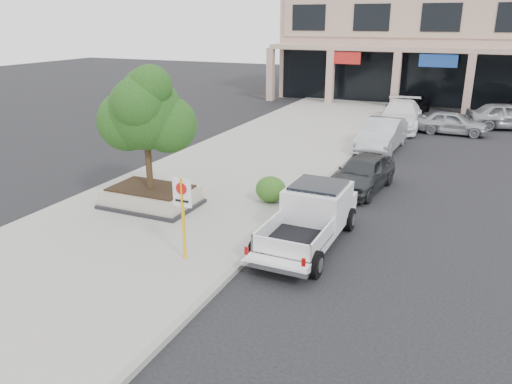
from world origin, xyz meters
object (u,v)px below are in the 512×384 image
curb_car_b (382,135)px  lot_car_e (507,116)px  pickup_truck (307,219)px  lot_car_a (452,123)px  curb_car_c (400,115)px  curb_car_d (408,105)px  curb_car_a (363,173)px  planter_tree (151,113)px  planter (151,197)px  no_parking_sign (183,208)px

curb_car_b → lot_car_e: (6.00, 8.31, 0.01)m
pickup_truck → lot_car_a: bearing=81.7°
curb_car_c → lot_car_e: curb_car_c is taller
pickup_truck → curb_car_d: (-0.37, 23.43, -0.13)m
pickup_truck → curb_car_a: pickup_truck is taller
planter_tree → curb_car_b: bearing=64.3°
planter → curb_car_c: curb_car_c is taller
planter → no_parking_sign: (3.25, -3.05, 1.16)m
planter_tree → lot_car_a: bearing=63.2°
planter_tree → curb_car_b: 13.26m
planter_tree → curb_car_d: bearing=76.6°
lot_car_e → planter_tree: bearing=133.8°
curb_car_c → lot_car_a: curb_car_c is taller
curb_car_b → planter_tree: bearing=-112.6°
curb_car_c → curb_car_a: bearing=-91.1°
planter → pickup_truck: bearing=-5.8°
planter_tree → no_parking_sign: size_ratio=1.74×
lot_car_a → curb_car_d: bearing=31.7°
planter → lot_car_e: 23.35m
lot_car_e → no_parking_sign: bearing=143.8°
planter_tree → curb_car_c: (5.66, 17.42, -2.57)m
curb_car_b → lot_car_a: bearing=63.9°
pickup_truck → curb_car_b: size_ratio=1.09×
no_parking_sign → lot_car_e: (8.52, 23.22, -0.83)m
curb_car_c → lot_car_e: (5.97, 2.60, -0.03)m
curb_car_d → lot_car_e: bearing=-18.3°
curb_car_c → lot_car_a: bearing=-8.6°
no_parking_sign → lot_car_a: size_ratio=0.59×
planter_tree → pickup_truck: (5.79, -0.75, -2.59)m
curb_car_b → curb_car_c: (0.03, 5.71, 0.05)m
pickup_truck → curb_car_c: bearing=91.2°
no_parking_sign → lot_car_e: 24.75m
planter → lot_car_a: lot_car_a is taller
curb_car_a → curb_car_b: bearing=102.0°
planter → planter_tree: size_ratio=0.80×
lot_car_e → curb_car_d: bearing=50.7°
curb_car_c → curb_car_d: size_ratio=1.17×
planter_tree → curb_car_b: size_ratio=0.83×
curb_car_c → lot_car_e: bearing=20.1°
curb_car_c → planter_tree: bearing=-111.4°
planter_tree → lot_car_e: planter_tree is taller
planter → curb_car_c: 18.51m
planter_tree → lot_car_e: size_ratio=0.85×
no_parking_sign → curb_car_c: size_ratio=0.40×
curb_car_c → lot_car_e: 6.51m
curb_car_a → curb_car_b: curb_car_b is taller
planter → lot_car_e: size_ratio=0.68×
planter → no_parking_sign: 4.61m
no_parking_sign → curb_car_c: no_parking_sign is taller
planter_tree → no_parking_sign: planter_tree is taller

